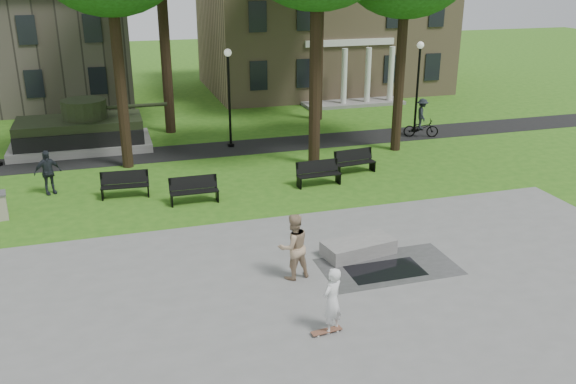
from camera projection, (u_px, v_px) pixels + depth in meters
name	position (u px, v px, depth m)	size (l,w,h in m)	color
ground	(297.00, 254.00, 18.75)	(120.00, 120.00, 0.00)	#2D6016
plaza	(361.00, 344.00, 14.26)	(22.00, 16.00, 0.02)	gray
footpath	(222.00, 149.00, 29.52)	(44.00, 2.60, 0.01)	black
building_right	(321.00, 26.00, 43.28)	(17.00, 12.00, 8.60)	#9E8460
building_left	(4.00, 46.00, 38.30)	(15.00, 10.00, 7.20)	#4C443D
lamp_mid	(229.00, 90.00, 28.95)	(0.36, 0.36, 4.73)	black
lamp_right	(418.00, 80.00, 31.66)	(0.36, 0.36, 4.73)	black
tank_monument	(81.00, 132.00, 29.27)	(7.45, 3.40, 2.40)	gray
puddle	(385.00, 271.00, 17.69)	(2.20, 1.20, 0.00)	black
concrete_block	(358.00, 247.00, 18.63)	(2.20, 1.00, 0.45)	gray
skateboard	(326.00, 332.00, 14.67)	(0.78, 0.20, 0.07)	brown
skateboarder	(332.00, 300.00, 14.47)	(0.62, 0.40, 1.69)	silver
friend_watching	(293.00, 246.00, 16.98)	(0.94, 0.73, 1.93)	tan
pedestrian_walker	(48.00, 172.00, 23.44)	(1.02, 0.43, 1.75)	#21262C
cyclist	(421.00, 121.00, 31.35)	(1.89, 1.17, 2.01)	black
park_bench_0	(125.00, 184.00, 23.26)	(1.83, 0.65, 1.00)	black
park_bench_1	(194.00, 189.00, 22.68)	(1.80, 0.52, 1.00)	black
park_bench_2	(318.00, 173.00, 24.52)	(1.82, 0.61, 1.00)	black
park_bench_3	(354.00, 161.00, 26.00)	(1.84, 0.72, 1.00)	black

